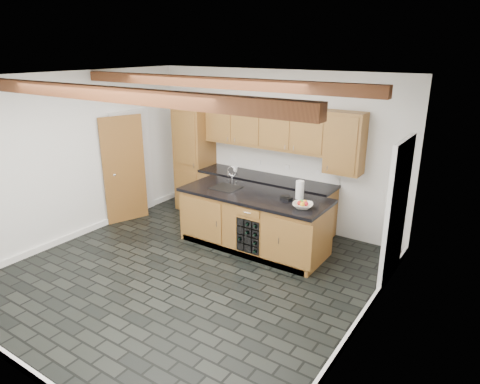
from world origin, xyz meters
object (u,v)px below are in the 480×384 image
object	(u,v)px
island	(253,221)
kitchen_scale	(286,198)
paper_towel	(300,190)
fruit_bowl	(303,206)

from	to	relation	value
island	kitchen_scale	bearing A→B (deg)	8.27
kitchen_scale	paper_towel	world-z (taller)	paper_towel
kitchen_scale	paper_towel	distance (m)	0.24
island	paper_towel	distance (m)	0.95
island	kitchen_scale	world-z (taller)	kitchen_scale
fruit_bowl	paper_towel	world-z (taller)	paper_towel
island	paper_towel	xyz separation A→B (m)	(0.70, 0.23, 0.61)
paper_towel	island	bearing A→B (deg)	-162.05
fruit_bowl	paper_towel	xyz separation A→B (m)	(-0.23, 0.35, 0.10)
island	fruit_bowl	xyz separation A→B (m)	(0.92, -0.13, 0.50)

